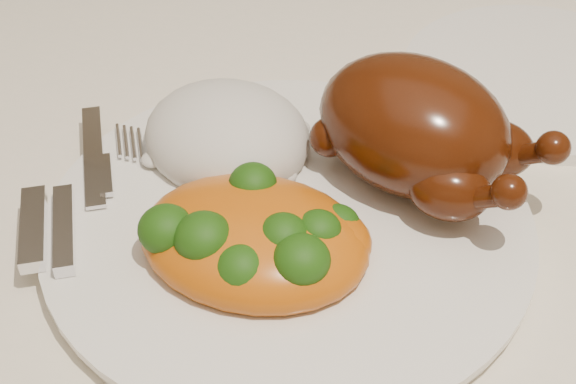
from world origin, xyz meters
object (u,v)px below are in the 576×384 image
(side_plate, at_px, (541,76))
(roast_chicken, at_px, (418,128))
(dinner_plate, at_px, (288,223))
(dining_table, at_px, (331,271))

(side_plate, distance_m, roast_chicken, 0.19)
(dinner_plate, bearing_deg, dining_table, 78.25)
(dinner_plate, distance_m, roast_chicken, 0.10)
(dinner_plate, xyz_separation_m, roast_chicken, (0.07, 0.06, 0.05))
(dinner_plate, relative_size, roast_chicken, 1.72)
(side_plate, bearing_deg, dinner_plate, -122.47)
(dining_table, relative_size, side_plate, 7.26)
(dining_table, relative_size, roast_chicken, 9.02)
(dinner_plate, height_order, side_plate, dinner_plate)
(dining_table, distance_m, side_plate, 0.23)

